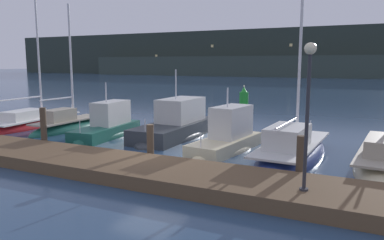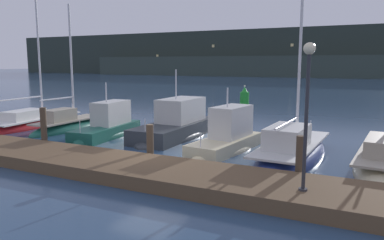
{
  "view_description": "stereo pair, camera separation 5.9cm",
  "coord_description": "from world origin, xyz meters",
  "px_view_note": "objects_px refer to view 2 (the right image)",
  "views": [
    {
      "loc": [
        7.79,
        -12.13,
        3.93
      ],
      "look_at": [
        0.0,
        3.86,
        1.2
      ],
      "focal_mm": 35.0,
      "sensor_mm": 36.0,
      "label": 1
    },
    {
      "loc": [
        7.84,
        -12.11,
        3.93
      ],
      "look_at": [
        0.0,
        3.86,
        1.2
      ],
      "focal_mm": 35.0,
      "sensor_mm": 36.0,
      "label": 2
    }
  ],
  "objects_px": {
    "motorboat_berth_3": "(107,131)",
    "motorboat_berth_4": "(176,131)",
    "sailboat_berth_1": "(35,124)",
    "sailboat_berth_2": "(68,127)",
    "dock_lamppost": "(307,93)",
    "motorboat_berth_5": "(227,143)",
    "sailboat_berth_6": "(292,155)",
    "channel_buoy": "(244,99)"
  },
  "relations": [
    {
      "from": "sailboat_berth_2",
      "to": "motorboat_berth_5",
      "type": "xyz_separation_m",
      "value": [
        10.32,
        -0.76,
        0.19
      ]
    },
    {
      "from": "sailboat_berth_1",
      "to": "motorboat_berth_5",
      "type": "bearing_deg",
      "value": -4.25
    },
    {
      "from": "dock_lamppost",
      "to": "sailboat_berth_2",
      "type": "bearing_deg",
      "value": 157.25
    },
    {
      "from": "motorboat_berth_3",
      "to": "dock_lamppost",
      "type": "height_order",
      "value": "dock_lamppost"
    },
    {
      "from": "sailboat_berth_2",
      "to": "sailboat_berth_6",
      "type": "bearing_deg",
      "value": -4.04
    },
    {
      "from": "motorboat_berth_3",
      "to": "channel_buoy",
      "type": "height_order",
      "value": "motorboat_berth_3"
    },
    {
      "from": "sailboat_berth_1",
      "to": "sailboat_berth_2",
      "type": "xyz_separation_m",
      "value": [
        3.0,
        -0.23,
        0.04
      ]
    },
    {
      "from": "motorboat_berth_4",
      "to": "motorboat_berth_5",
      "type": "bearing_deg",
      "value": -25.96
    },
    {
      "from": "sailboat_berth_6",
      "to": "motorboat_berth_4",
      "type": "bearing_deg",
      "value": 163.6
    },
    {
      "from": "sailboat_berth_2",
      "to": "motorboat_berth_3",
      "type": "distance_m",
      "value": 3.44
    },
    {
      "from": "motorboat_berth_3",
      "to": "motorboat_berth_5",
      "type": "height_order",
      "value": "motorboat_berth_3"
    },
    {
      "from": "sailboat_berth_1",
      "to": "sailboat_berth_2",
      "type": "bearing_deg",
      "value": -4.42
    },
    {
      "from": "channel_buoy",
      "to": "sailboat_berth_6",
      "type": "bearing_deg",
      "value": -65.7
    },
    {
      "from": "sailboat_berth_1",
      "to": "channel_buoy",
      "type": "relative_size",
      "value": 5.52
    },
    {
      "from": "sailboat_berth_6",
      "to": "channel_buoy",
      "type": "distance_m",
      "value": 18.65
    },
    {
      "from": "motorboat_berth_3",
      "to": "sailboat_berth_6",
      "type": "distance_m",
      "value": 9.89
    },
    {
      "from": "motorboat_berth_3",
      "to": "sailboat_berth_1",
      "type": "bearing_deg",
      "value": 172.74
    },
    {
      "from": "sailboat_berth_1",
      "to": "dock_lamppost",
      "type": "bearing_deg",
      "value": -19.85
    },
    {
      "from": "sailboat_berth_1",
      "to": "sailboat_berth_6",
      "type": "distance_m",
      "value": 16.31
    },
    {
      "from": "motorboat_berth_4",
      "to": "motorboat_berth_3",
      "type": "bearing_deg",
      "value": -155.11
    },
    {
      "from": "sailboat_berth_2",
      "to": "sailboat_berth_6",
      "type": "relative_size",
      "value": 0.76
    },
    {
      "from": "motorboat_berth_3",
      "to": "channel_buoy",
      "type": "relative_size",
      "value": 2.79
    },
    {
      "from": "channel_buoy",
      "to": "dock_lamppost",
      "type": "xyz_separation_m",
      "value": [
        9.0,
        -22.17,
        2.41
      ]
    },
    {
      "from": "sailboat_berth_1",
      "to": "channel_buoy",
      "type": "distance_m",
      "value": 18.01
    },
    {
      "from": "sailboat_berth_1",
      "to": "motorboat_berth_3",
      "type": "distance_m",
      "value": 6.44
    },
    {
      "from": "motorboat_berth_3",
      "to": "channel_buoy",
      "type": "bearing_deg",
      "value": 82.43
    },
    {
      "from": "sailboat_berth_2",
      "to": "motorboat_berth_5",
      "type": "distance_m",
      "value": 10.35
    },
    {
      "from": "sailboat_berth_1",
      "to": "sailboat_berth_2",
      "type": "height_order",
      "value": "sailboat_berth_1"
    },
    {
      "from": "sailboat_berth_2",
      "to": "sailboat_berth_1",
      "type": "bearing_deg",
      "value": 175.58
    },
    {
      "from": "motorboat_berth_5",
      "to": "dock_lamppost",
      "type": "distance_m",
      "value": 7.4
    },
    {
      "from": "sailboat_berth_1",
      "to": "motorboat_berth_4",
      "type": "height_order",
      "value": "sailboat_berth_1"
    },
    {
      "from": "sailboat_berth_2",
      "to": "motorboat_berth_5",
      "type": "bearing_deg",
      "value": -4.2
    },
    {
      "from": "sailboat_berth_6",
      "to": "motorboat_berth_3",
      "type": "bearing_deg",
      "value": 177.94
    },
    {
      "from": "motorboat_berth_3",
      "to": "motorboat_berth_4",
      "type": "distance_m",
      "value": 3.71
    },
    {
      "from": "sailboat_berth_2",
      "to": "motorboat_berth_4",
      "type": "bearing_deg",
      "value": 8.26
    },
    {
      "from": "motorboat_berth_5",
      "to": "motorboat_berth_3",
      "type": "bearing_deg",
      "value": 178.54
    },
    {
      "from": "sailboat_berth_2",
      "to": "sailboat_berth_6",
      "type": "height_order",
      "value": "sailboat_berth_6"
    },
    {
      "from": "sailboat_berth_6",
      "to": "dock_lamppost",
      "type": "height_order",
      "value": "sailboat_berth_6"
    },
    {
      "from": "channel_buoy",
      "to": "dock_lamppost",
      "type": "bearing_deg",
      "value": -67.9
    },
    {
      "from": "motorboat_berth_3",
      "to": "motorboat_berth_4",
      "type": "relative_size",
      "value": 0.79
    },
    {
      "from": "motorboat_berth_3",
      "to": "motorboat_berth_5",
      "type": "distance_m",
      "value": 6.94
    },
    {
      "from": "motorboat_berth_4",
      "to": "dock_lamppost",
      "type": "xyz_separation_m",
      "value": [
        7.84,
        -7.1,
        2.79
      ]
    }
  ]
}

